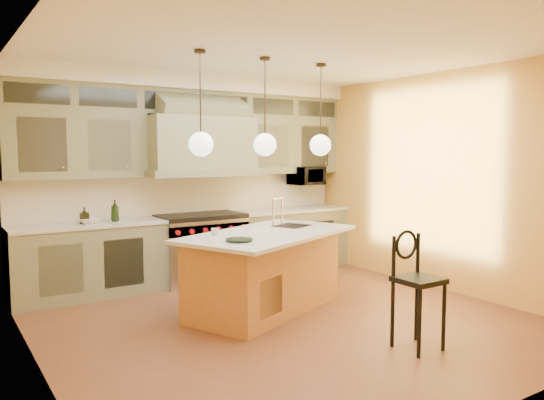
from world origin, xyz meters
TOP-DOWN VIEW (x-y plane):
  - floor at (0.00, 0.00)m, footprint 5.00×5.00m
  - ceiling at (0.00, 0.00)m, footprint 5.00×5.00m
  - wall_back at (0.00, 2.50)m, footprint 5.00×0.00m
  - wall_front at (0.00, -2.50)m, footprint 5.00×0.00m
  - wall_left at (-2.50, 0.00)m, footprint 0.00×5.00m
  - wall_right at (2.50, 0.00)m, footprint 0.00×5.00m
  - back_cabinetry at (0.00, 2.23)m, footprint 5.00×0.77m
  - range at (0.00, 2.14)m, footprint 1.20×0.74m
  - kitchen_island at (0.02, 0.45)m, footprint 2.46×1.92m
  - counter_stool at (0.55, -1.34)m, footprint 0.39×0.39m
  - microwave at (1.95, 2.25)m, footprint 0.54×0.37m
  - oil_bottle_a at (-1.21, 2.15)m, footprint 0.11×0.11m
  - oil_bottle_b at (-1.59, 2.15)m, footprint 0.10×0.10m
  - fruit_bowl at (-1.54, 2.15)m, footprint 0.30×0.30m
  - cup at (-0.61, 0.50)m, footprint 0.10×0.10m
  - pendant_left at (-0.79, 0.45)m, footprint 0.26×0.26m
  - pendant_center at (0.01, 0.45)m, footprint 0.26×0.26m
  - pendant_right at (0.81, 0.45)m, footprint 0.26×0.26m

SIDE VIEW (x-z plane):
  - floor at x=0.00m, z-range 0.00..0.00m
  - kitchen_island at x=0.02m, z-range -0.20..1.15m
  - range at x=0.00m, z-range 0.01..0.97m
  - counter_stool at x=0.55m, z-range 0.07..1.18m
  - cup at x=-0.61m, z-range 0.92..1.00m
  - fruit_bowl at x=-1.54m, z-range 0.94..1.01m
  - oil_bottle_b at x=-1.59m, z-range 0.94..1.15m
  - oil_bottle_a at x=-1.21m, z-range 0.94..1.22m
  - back_cabinetry at x=0.00m, z-range -0.02..2.88m
  - microwave at x=1.95m, z-range 1.30..1.60m
  - wall_back at x=0.00m, z-range -1.05..3.95m
  - wall_front at x=0.00m, z-range -1.05..3.95m
  - wall_left at x=-2.50m, z-range -1.05..3.95m
  - wall_right at x=2.50m, z-range -1.05..3.95m
  - pendant_left at x=-0.79m, z-range 1.39..2.50m
  - pendant_center at x=0.01m, z-range 1.39..2.50m
  - pendant_right at x=0.81m, z-range 1.39..2.50m
  - ceiling at x=0.00m, z-range 2.90..2.90m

